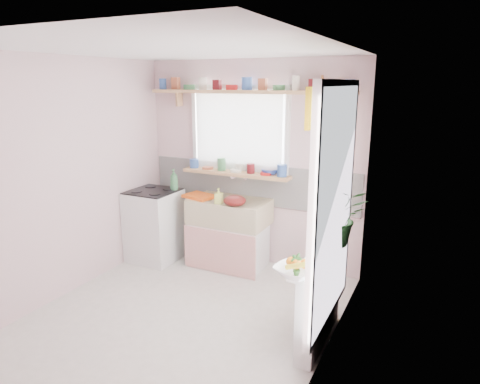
% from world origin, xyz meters
% --- Properties ---
extents(room, '(3.20, 3.20, 3.20)m').
position_xyz_m(room, '(0.66, 0.86, 1.37)').
color(room, silver).
rests_on(room, ground).
extents(sink_unit, '(0.95, 0.65, 1.11)m').
position_xyz_m(sink_unit, '(-0.15, 1.29, 0.43)').
color(sink_unit, white).
rests_on(sink_unit, ground).
extents(cooker, '(0.58, 0.58, 0.93)m').
position_xyz_m(cooker, '(-1.10, 1.05, 0.46)').
color(cooker, white).
rests_on(cooker, ground).
extents(radiator_ledge, '(0.22, 0.95, 0.78)m').
position_xyz_m(radiator_ledge, '(1.30, 0.20, 0.40)').
color(radiator_ledge, white).
rests_on(radiator_ledge, ground).
extents(windowsill, '(1.40, 0.22, 0.04)m').
position_xyz_m(windowsill, '(-0.15, 1.48, 1.14)').
color(windowsill, tan).
rests_on(windowsill, room).
extents(pine_shelf, '(2.52, 0.24, 0.04)m').
position_xyz_m(pine_shelf, '(0.00, 1.47, 2.12)').
color(pine_shelf, tan).
rests_on(pine_shelf, room).
extents(shelf_crockery, '(2.47, 0.11, 0.12)m').
position_xyz_m(shelf_crockery, '(-0.02, 1.47, 2.19)').
color(shelf_crockery, '#3359A5').
rests_on(shelf_crockery, pine_shelf).
extents(sill_crockery, '(1.35, 0.11, 0.12)m').
position_xyz_m(sill_crockery, '(-0.17, 1.48, 1.22)').
color(sill_crockery, '#3359A5').
rests_on(sill_crockery, windowsill).
extents(dish_tray, '(0.41, 0.35, 0.04)m').
position_xyz_m(dish_tray, '(-0.53, 1.22, 0.87)').
color(dish_tray, orange).
rests_on(dish_tray, sink_unit).
extents(colander, '(0.34, 0.34, 0.12)m').
position_xyz_m(colander, '(0.02, 1.10, 0.91)').
color(colander, '#58100F').
rests_on(colander, sink_unit).
extents(jade_plant, '(0.61, 0.57, 0.55)m').
position_xyz_m(jade_plant, '(1.33, 0.60, 1.05)').
color(jade_plant, '#285B24').
rests_on(jade_plant, radiator_ledge).
extents(fruit_bowl, '(0.40, 0.40, 0.08)m').
position_xyz_m(fruit_bowl, '(1.21, -0.20, 0.81)').
color(fruit_bowl, white).
rests_on(fruit_bowl, radiator_ledge).
extents(herb_pot, '(0.11, 0.09, 0.18)m').
position_xyz_m(herb_pot, '(1.21, -0.20, 0.87)').
color(herb_pot, '#316D2B').
rests_on(herb_pot, radiator_ledge).
extents(soap_bottle_sink, '(0.09, 0.10, 0.18)m').
position_xyz_m(soap_bottle_sink, '(-0.19, 1.10, 0.94)').
color(soap_bottle_sink, '#E1EF6A').
rests_on(soap_bottle_sink, sink_unit).
extents(sill_cup, '(0.13, 0.13, 0.09)m').
position_xyz_m(sill_cup, '(-0.12, 1.54, 1.21)').
color(sill_cup, beige).
rests_on(sill_cup, windowsill).
extents(sill_bowl, '(0.21, 0.21, 0.06)m').
position_xyz_m(sill_bowl, '(0.28, 1.54, 1.19)').
color(sill_bowl, '#3147A0').
rests_on(sill_bowl, windowsill).
extents(shelf_vase, '(0.16, 0.16, 0.16)m').
position_xyz_m(shelf_vase, '(0.90, 1.41, 2.22)').
color(shelf_vase, '#AC6734').
rests_on(shelf_vase, pine_shelf).
extents(cooker_bottle, '(0.11, 0.11, 0.26)m').
position_xyz_m(cooker_bottle, '(-0.88, 1.20, 1.05)').
color(cooker_bottle, '#3D7A4B').
rests_on(cooker_bottle, cooker).
extents(fruit, '(0.20, 0.14, 0.10)m').
position_xyz_m(fruit, '(1.22, -0.19, 0.88)').
color(fruit, orange).
rests_on(fruit, fruit_bowl).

